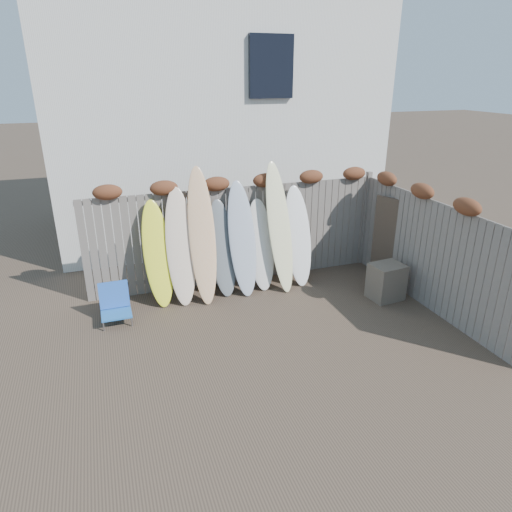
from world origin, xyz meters
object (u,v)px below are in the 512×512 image
object	(u,v)px
wooden_crate	(386,282)
surfboard_0	(158,254)
lattice_panel	(398,243)
beach_chair	(115,304)

from	to	relation	value
wooden_crate	surfboard_0	bearing A→B (deg)	162.37
lattice_panel	surfboard_0	world-z (taller)	surfboard_0
beach_chair	wooden_crate	xyz separation A→B (m)	(4.97, -0.82, 0.04)
beach_chair	lattice_panel	bearing A→B (deg)	-2.90
wooden_crate	lattice_panel	xyz separation A→B (m)	(0.58, 0.54, 0.53)
beach_chair	lattice_panel	xyz separation A→B (m)	(5.55, -0.28, 0.57)
lattice_panel	wooden_crate	bearing A→B (deg)	-159.50
lattice_panel	surfboard_0	bearing A→B (deg)	148.14
wooden_crate	lattice_panel	distance (m)	0.95
beach_chair	surfboard_0	bearing A→B (deg)	29.81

